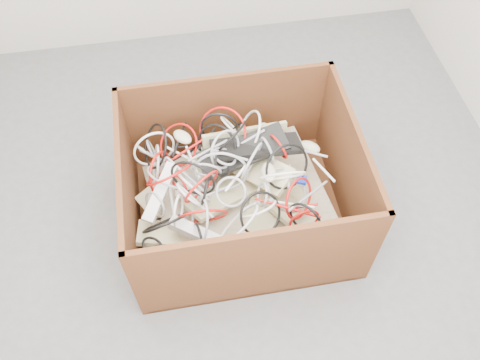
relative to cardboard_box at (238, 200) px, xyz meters
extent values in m
plane|color=#525255|center=(0.01, 0.01, -0.16)|extent=(3.00, 3.00, 0.00)
cube|color=#3E230F|center=(0.01, 0.00, -0.14)|extent=(1.07, 0.89, 0.03)
cube|color=#3E230F|center=(0.01, 0.43, 0.14)|extent=(1.07, 0.03, 0.58)
cube|color=#3E230F|center=(0.01, -0.43, 0.14)|extent=(1.07, 0.03, 0.58)
cube|color=#3E230F|center=(0.54, 0.00, 0.14)|extent=(0.02, 0.84, 0.58)
cube|color=#3E230F|center=(-0.51, 0.00, 0.14)|extent=(0.02, 0.84, 0.58)
cube|color=#C6B193|center=(0.01, 0.02, -0.07)|extent=(0.94, 0.81, 0.17)
cube|color=#C6B193|center=(-0.08, -0.04, 0.01)|extent=(0.67, 0.60, 0.18)
cube|color=#C7BF8C|center=(-0.28, 0.12, 0.06)|extent=(0.44, 0.35, 0.11)
cube|color=#C7BF8C|center=(0.18, 0.11, 0.04)|extent=(0.33, 0.45, 0.11)
cube|color=#C7BF8C|center=(0.10, -0.13, 0.05)|extent=(0.31, 0.45, 0.05)
cube|color=#C7BF8C|center=(-0.28, -0.19, 0.07)|extent=(0.44, 0.22, 0.14)
cube|color=#C7BF8C|center=(0.24, -0.18, 0.09)|extent=(0.34, 0.44, 0.13)
cube|color=#C7BF8C|center=(0.07, 0.22, 0.18)|extent=(0.43, 0.11, 0.18)
cube|color=#C7BF8C|center=(-0.06, -0.02, 0.11)|extent=(0.44, 0.34, 0.15)
cube|color=#C7BF8C|center=(0.09, 0.07, 0.16)|extent=(0.36, 0.43, 0.19)
cube|color=black|center=(0.11, 0.12, 0.26)|extent=(0.43, 0.16, 0.10)
cube|color=black|center=(0.04, 0.11, 0.25)|extent=(0.44, 0.21, 0.12)
ellipsoid|color=beige|center=(-0.26, -0.01, 0.17)|extent=(0.12, 0.12, 0.04)
ellipsoid|color=beige|center=(0.38, 0.14, 0.17)|extent=(0.12, 0.12, 0.04)
ellipsoid|color=beige|center=(-0.16, -0.31, 0.16)|extent=(0.11, 0.07, 0.04)
ellipsoid|color=beige|center=(0.13, -0.06, 0.28)|extent=(0.07, 0.11, 0.04)
ellipsoid|color=beige|center=(-0.23, 0.25, 0.24)|extent=(0.12, 0.12, 0.04)
ellipsoid|color=black|center=(0.27, -0.31, 0.13)|extent=(0.12, 0.10, 0.04)
cube|color=silver|center=(-0.36, -0.04, 0.22)|extent=(0.19, 0.28, 0.12)
cube|color=silver|center=(-0.21, -0.26, 0.18)|extent=(0.27, 0.19, 0.09)
cube|color=#0B24AB|center=(0.28, -0.08, 0.22)|extent=(0.06, 0.05, 0.03)
torus|color=silver|center=(0.01, 0.27, 0.25)|extent=(0.13, 0.18, 0.15)
torus|color=silver|center=(0.18, -0.11, 0.32)|extent=(0.27, 0.14, 0.24)
torus|color=#98999E|center=(-0.05, 0.06, 0.29)|extent=(0.14, 0.15, 0.07)
torus|color=#98999E|center=(-0.39, 0.27, 0.15)|extent=(0.06, 0.14, 0.14)
torus|color=#B3100C|center=(-0.18, -0.08, 0.28)|extent=(0.24, 0.17, 0.28)
torus|color=#98999E|center=(-0.39, -0.07, 0.18)|extent=(0.11, 0.16, 0.18)
torus|color=black|center=(-0.35, -0.18, 0.19)|extent=(0.29, 0.20, 0.23)
torus|color=silver|center=(-0.23, -0.09, 0.25)|extent=(0.15, 0.17, 0.19)
torus|color=black|center=(-0.21, -0.04, 0.30)|extent=(0.27, 0.15, 0.30)
torus|color=#98999E|center=(0.06, 0.01, 0.30)|extent=(0.16, 0.23, 0.27)
torus|color=black|center=(0.22, -0.05, 0.29)|extent=(0.30, 0.18, 0.26)
torus|color=#98999E|center=(-0.05, -0.14, 0.29)|extent=(0.19, 0.15, 0.14)
torus|color=black|center=(-0.42, -0.28, 0.17)|extent=(0.12, 0.13, 0.07)
torus|color=#98999E|center=(-0.08, -0.01, 0.27)|extent=(0.34, 0.07, 0.34)
torus|color=silver|center=(-0.42, 0.27, 0.14)|extent=(0.09, 0.13, 0.13)
torus|color=black|center=(0.25, -0.29, 0.23)|extent=(0.15, 0.19, 0.23)
torus|color=#B3100C|center=(-0.04, 0.23, 0.26)|extent=(0.25, 0.28, 0.25)
torus|color=black|center=(-0.07, 0.16, 0.24)|extent=(0.19, 0.27, 0.27)
torus|color=#98999E|center=(-0.15, 0.00, 0.29)|extent=(0.20, 0.07, 0.20)
torus|color=black|center=(-0.36, 0.23, 0.22)|extent=(0.16, 0.31, 0.27)
torus|color=#98999E|center=(0.21, -0.11, 0.21)|extent=(0.25, 0.29, 0.18)
torus|color=silver|center=(-0.37, 0.22, 0.22)|extent=(0.28, 0.09, 0.29)
torus|color=black|center=(-0.05, 0.25, 0.27)|extent=(0.20, 0.07, 0.20)
torus|color=#B3100C|center=(0.25, -0.27, 0.19)|extent=(0.16, 0.04, 0.17)
torus|color=silver|center=(-0.21, -0.05, 0.23)|extent=(0.14, 0.24, 0.24)
torus|color=silver|center=(0.09, 0.23, 0.22)|extent=(0.17, 0.31, 0.27)
torus|color=black|center=(-0.02, 0.20, 0.25)|extent=(0.21, 0.29, 0.29)
torus|color=silver|center=(-0.37, 0.17, 0.16)|extent=(0.07, 0.28, 0.28)
torus|color=#98999E|center=(-0.21, -0.22, 0.22)|extent=(0.12, 0.30, 0.29)
torus|color=black|center=(0.06, -0.25, 0.26)|extent=(0.27, 0.21, 0.21)
torus|color=#98999E|center=(-0.04, 0.08, 0.31)|extent=(0.21, 0.16, 0.24)
torus|color=#98999E|center=(0.15, 0.07, 0.28)|extent=(0.06, 0.19, 0.19)
torus|color=silver|center=(0.05, -0.21, 0.25)|extent=(0.24, 0.18, 0.19)
torus|color=#B3100C|center=(0.24, -0.18, 0.23)|extent=(0.21, 0.21, 0.26)
torus|color=#98999E|center=(-0.30, 0.05, 0.20)|extent=(0.31, 0.32, 0.19)
torus|color=black|center=(-0.07, 0.03, 0.28)|extent=(0.11, 0.13, 0.15)
torus|color=silver|center=(-0.29, -0.15, 0.22)|extent=(0.06, 0.18, 0.18)
torus|color=#B3100C|center=(-0.19, -0.19, 0.21)|extent=(0.32, 0.12, 0.31)
torus|color=#B3100C|center=(0.21, 0.09, 0.26)|extent=(0.08, 0.18, 0.18)
torus|color=#B3100C|center=(-0.25, 0.25, 0.19)|extent=(0.23, 0.28, 0.20)
torus|color=#98999E|center=(0.08, -0.16, 0.26)|extent=(0.05, 0.12, 0.11)
torus|color=#B3100C|center=(-0.35, 0.10, 0.19)|extent=(0.14, 0.27, 0.29)
torus|color=silver|center=(0.17, 0.23, 0.20)|extent=(0.13, 0.10, 0.14)
torus|color=#B3100C|center=(-0.27, -0.02, 0.22)|extent=(0.09, 0.13, 0.15)
torus|color=black|center=(-0.22, -0.28, 0.18)|extent=(0.04, 0.20, 0.20)
torus|color=#B3100C|center=(-0.31, 0.04, 0.25)|extent=(0.30, 0.21, 0.25)
torus|color=silver|center=(-0.04, -0.26, 0.21)|extent=(0.27, 0.22, 0.26)
torus|color=black|center=(-0.16, -0.11, 0.29)|extent=(0.06, 0.17, 0.18)
cylinder|color=silver|center=(-0.22, 0.15, 0.20)|extent=(0.20, 0.15, 0.06)
cylinder|color=silver|center=(-0.03, -0.09, 0.31)|extent=(0.12, 0.11, 0.04)
cylinder|color=#B3100C|center=(0.18, -0.24, 0.26)|extent=(0.28, 0.13, 0.06)
cylinder|color=#98999E|center=(-0.12, 0.12, 0.28)|extent=(0.20, 0.08, 0.05)
cylinder|color=black|center=(-0.11, 0.24, 0.22)|extent=(0.11, 0.12, 0.02)
cylinder|color=#98999E|center=(-0.22, 0.01, 0.24)|extent=(0.18, 0.22, 0.08)
cylinder|color=#98999E|center=(-0.38, 0.21, 0.18)|extent=(0.13, 0.11, 0.02)
cylinder|color=black|center=(-0.16, 0.21, 0.21)|extent=(0.22, 0.04, 0.02)
cylinder|color=black|center=(-0.21, 0.19, 0.19)|extent=(0.20, 0.13, 0.04)
cylinder|color=#B3100C|center=(-0.20, 0.18, 0.23)|extent=(0.21, 0.11, 0.04)
cylinder|color=#98999E|center=(0.04, 0.14, 0.26)|extent=(0.25, 0.09, 0.09)
cylinder|color=#98999E|center=(0.33, 0.10, 0.20)|extent=(0.23, 0.17, 0.05)
cylinder|color=silver|center=(-0.20, 0.10, 0.23)|extent=(0.05, 0.20, 0.02)
cylinder|color=silver|center=(0.39, -0.06, 0.24)|extent=(0.08, 0.14, 0.03)
cylinder|color=#98999E|center=(0.29, -0.17, 0.23)|extent=(0.24, 0.18, 0.09)
cylinder|color=#98999E|center=(-0.12, -0.10, 0.25)|extent=(0.14, 0.08, 0.04)
cylinder|color=silver|center=(0.20, -0.22, 0.24)|extent=(0.19, 0.08, 0.01)
cylinder|color=silver|center=(-0.21, -0.13, 0.25)|extent=(0.14, 0.20, 0.02)
cylinder|color=#B3100C|center=(0.24, -0.22, 0.21)|extent=(0.16, 0.04, 0.07)
cylinder|color=black|center=(-0.25, 0.25, 0.23)|extent=(0.10, 0.22, 0.03)
cylinder|color=#98999E|center=(-0.03, 0.05, 0.31)|extent=(0.17, 0.09, 0.03)
cylinder|color=#98999E|center=(-0.31, -0.08, 0.22)|extent=(0.02, 0.14, 0.02)
camera|label=1|loc=(-0.23, -1.36, 2.13)|focal=38.17mm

